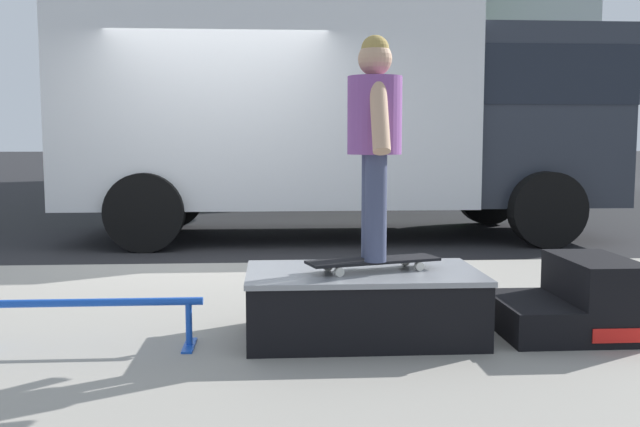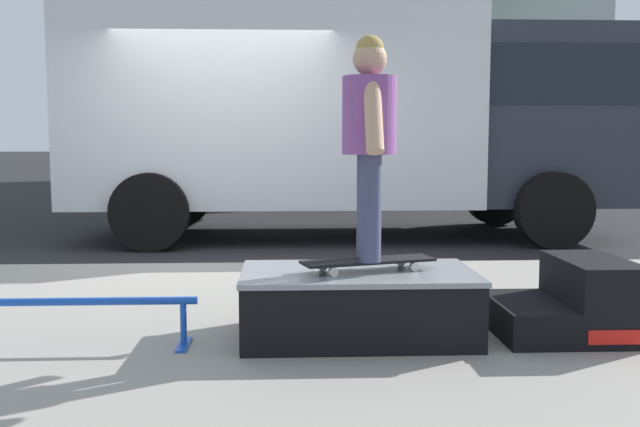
# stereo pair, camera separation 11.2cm
# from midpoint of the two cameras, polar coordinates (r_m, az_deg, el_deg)

# --- Properties ---
(ground_plane) EXTENTS (140.00, 140.00, 0.00)m
(ground_plane) POSITION_cam_midpoint_polar(r_m,az_deg,el_deg) (7.27, -9.06, -4.21)
(ground_plane) COLOR black
(sidewalk_slab) EXTENTS (50.00, 5.00, 0.12)m
(sidewalk_slab) POSITION_cam_midpoint_polar(r_m,az_deg,el_deg) (4.35, -12.71, -10.39)
(sidewalk_slab) COLOR gray
(sidewalk_slab) RESTS_ON ground
(skate_box) EXTENTS (1.35, 0.78, 0.40)m
(skate_box) POSITION_cam_midpoint_polar(r_m,az_deg,el_deg) (4.18, 2.68, -7.07)
(skate_box) COLOR black
(skate_box) RESTS_ON sidewalk_slab
(kicker_ramp) EXTENTS (0.77, 0.71, 0.45)m
(kicker_ramp) POSITION_cam_midpoint_polar(r_m,az_deg,el_deg) (4.51, 19.07, -6.74)
(kicker_ramp) COLOR black
(kicker_ramp) RESTS_ON sidewalk_slab
(grind_rail) EXTENTS (1.29, 0.28, 0.28)m
(grind_rail) POSITION_cam_midpoint_polar(r_m,az_deg,el_deg) (4.17, -19.09, -7.48)
(grind_rail) COLOR blue
(grind_rail) RESTS_ON sidewalk_slab
(skateboard) EXTENTS (0.80, 0.41, 0.07)m
(skateboard) POSITION_cam_midpoint_polar(r_m,az_deg,el_deg) (4.12, 3.53, -3.85)
(skateboard) COLOR black
(skateboard) RESTS_ON skate_box
(skater_kid) EXTENTS (0.31, 0.65, 1.27)m
(skater_kid) POSITION_cam_midpoint_polar(r_m,az_deg,el_deg) (4.06, 3.59, 6.78)
(skater_kid) COLOR #3F4766
(skater_kid) RESTS_ON skateboard
(box_truck) EXTENTS (6.91, 2.63, 3.05)m
(box_truck) POSITION_cam_midpoint_polar(r_m,az_deg,el_deg) (9.37, 1.44, 8.57)
(box_truck) COLOR white
(box_truck) RESTS_ON ground
(house_behind) EXTENTS (9.54, 8.23, 8.40)m
(house_behind) POSITION_cam_midpoint_polar(r_m,az_deg,el_deg) (22.88, 6.86, 13.37)
(house_behind) COLOR silver
(house_behind) RESTS_ON ground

